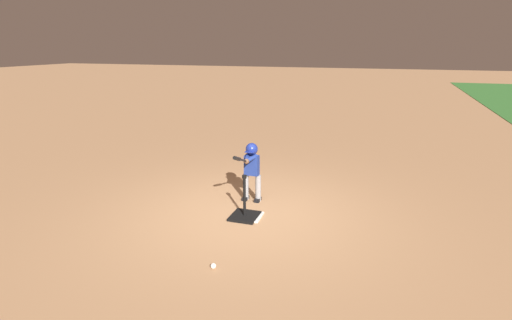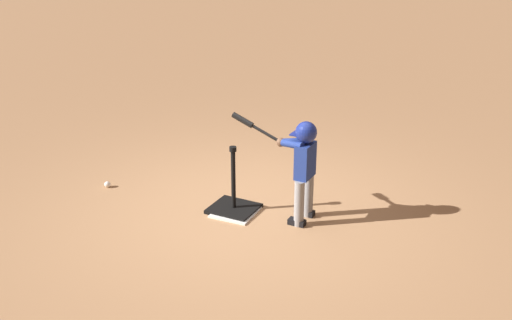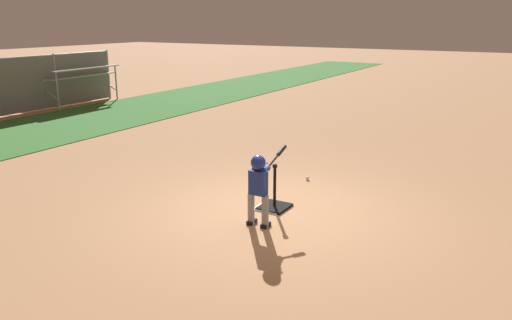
{
  "view_description": "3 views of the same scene",
  "coord_description": "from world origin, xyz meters",
  "px_view_note": "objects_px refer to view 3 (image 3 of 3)",
  "views": [
    {
      "loc": [
        5.94,
        2.15,
        2.81
      ],
      "look_at": [
        -0.49,
        0.01,
        0.84
      ],
      "focal_mm": 28.0,
      "sensor_mm": 36.0,
      "label": 1
    },
    {
      "loc": [
        -2.79,
        5.13,
        2.97
      ],
      "look_at": [
        -0.07,
        -0.15,
        0.57
      ],
      "focal_mm": 42.0,
      "sensor_mm": 36.0,
      "label": 2
    },
    {
      "loc": [
        -6.65,
        -3.61,
        3.0
      ],
      "look_at": [
        -0.28,
        0.13,
        0.9
      ],
      "focal_mm": 35.0,
      "sensor_mm": 36.0,
      "label": 3
    }
  ],
  "objects_px": {
    "batter_child": "(259,181)",
    "baseball": "(307,178)",
    "bleachers_left_center": "(69,85)",
    "batting_tee": "(275,203)"
  },
  "relations": [
    {
      "from": "batter_child",
      "to": "baseball",
      "type": "bearing_deg",
      "value": 7.09
    },
    {
      "from": "batter_child",
      "to": "bleachers_left_center",
      "type": "height_order",
      "value": "bleachers_left_center"
    },
    {
      "from": "bleachers_left_center",
      "to": "baseball",
      "type": "bearing_deg",
      "value": -109.24
    },
    {
      "from": "baseball",
      "to": "batter_child",
      "type": "bearing_deg",
      "value": -172.91
    },
    {
      "from": "baseball",
      "to": "batting_tee",
      "type": "bearing_deg",
      "value": -174.45
    },
    {
      "from": "batter_child",
      "to": "baseball",
      "type": "relative_size",
      "value": 14.86
    },
    {
      "from": "baseball",
      "to": "bleachers_left_center",
      "type": "relative_size",
      "value": 0.02
    },
    {
      "from": "batting_tee",
      "to": "baseball",
      "type": "height_order",
      "value": "batting_tee"
    },
    {
      "from": "batter_child",
      "to": "baseball",
      "type": "xyz_separation_m",
      "value": [
        2.37,
        0.29,
        -0.66
      ]
    },
    {
      "from": "baseball",
      "to": "bleachers_left_center",
      "type": "xyz_separation_m",
      "value": [
        4.03,
        11.55,
        0.62
      ]
    }
  ]
}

